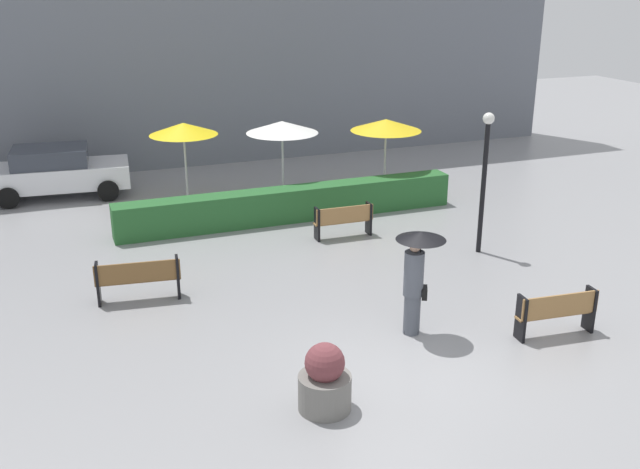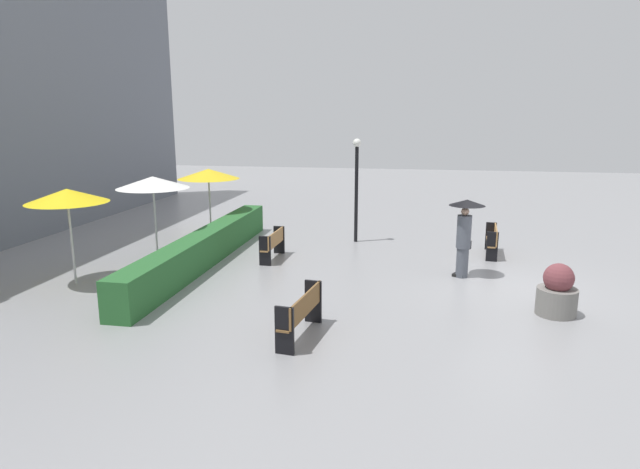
{
  "view_description": "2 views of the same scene",
  "coord_description": "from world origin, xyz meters",
  "px_view_note": "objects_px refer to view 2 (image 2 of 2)",
  "views": [
    {
      "loc": [
        -5.51,
        -10.09,
        6.6
      ],
      "look_at": [
        -0.18,
        3.79,
        1.23
      ],
      "focal_mm": 40.82,
      "sensor_mm": 36.0,
      "label": 1
    },
    {
      "loc": [
        -13.77,
        2.33,
        4.29
      ],
      "look_at": [
        1.24,
        5.07,
        0.89
      ],
      "focal_mm": 30.36,
      "sensor_mm": 36.0,
      "label": 2
    }
  ],
  "objects_px": {
    "bench_back_row": "(274,243)",
    "bench_far_left": "(302,311)",
    "lamp_post": "(357,178)",
    "bench_near_right": "(493,239)",
    "planter_pot": "(557,293)",
    "patio_umbrella_yellow": "(67,196)",
    "pedestrian_with_umbrella": "(465,228)",
    "patio_umbrella_yellow_far": "(209,174)",
    "patio_umbrella_white": "(153,182)"
  },
  "relations": [
    {
      "from": "bench_far_left",
      "to": "patio_umbrella_white",
      "type": "relative_size",
      "value": 0.72
    },
    {
      "from": "bench_far_left",
      "to": "patio_umbrella_yellow_far",
      "type": "height_order",
      "value": "patio_umbrella_yellow_far"
    },
    {
      "from": "bench_far_left",
      "to": "bench_near_right",
      "type": "relative_size",
      "value": 1.1
    },
    {
      "from": "bench_far_left",
      "to": "lamp_post",
      "type": "distance_m",
      "value": 8.5
    },
    {
      "from": "bench_back_row",
      "to": "pedestrian_with_umbrella",
      "type": "distance_m",
      "value": 5.6
    },
    {
      "from": "bench_back_row",
      "to": "bench_near_right",
      "type": "bearing_deg",
      "value": -75.72
    },
    {
      "from": "lamp_post",
      "to": "bench_back_row",
      "type": "bearing_deg",
      "value": 141.81
    },
    {
      "from": "bench_back_row",
      "to": "patio_umbrella_white",
      "type": "xyz_separation_m",
      "value": [
        -0.51,
        3.52,
        1.81
      ]
    },
    {
      "from": "patio_umbrella_yellow",
      "to": "patio_umbrella_yellow_far",
      "type": "distance_m",
      "value": 6.06
    },
    {
      "from": "bench_back_row",
      "to": "lamp_post",
      "type": "height_order",
      "value": "lamp_post"
    },
    {
      "from": "pedestrian_with_umbrella",
      "to": "patio_umbrella_yellow",
      "type": "bearing_deg",
      "value": 103.78
    },
    {
      "from": "bench_back_row",
      "to": "planter_pot",
      "type": "xyz_separation_m",
      "value": [
        -3.38,
        -7.29,
        -0.01
      ]
    },
    {
      "from": "planter_pot",
      "to": "patio_umbrella_yellow_far",
      "type": "xyz_separation_m",
      "value": [
        6.02,
        10.33,
        1.74
      ]
    },
    {
      "from": "patio_umbrella_white",
      "to": "patio_umbrella_yellow_far",
      "type": "bearing_deg",
      "value": -8.69
    },
    {
      "from": "patio_umbrella_yellow",
      "to": "patio_umbrella_yellow_far",
      "type": "relative_size",
      "value": 1.02
    },
    {
      "from": "patio_umbrella_yellow_far",
      "to": "bench_back_row",
      "type": "bearing_deg",
      "value": -131.02
    },
    {
      "from": "planter_pot",
      "to": "patio_umbrella_white",
      "type": "bearing_deg",
      "value": 75.13
    },
    {
      "from": "lamp_post",
      "to": "patio_umbrella_yellow",
      "type": "distance_m",
      "value": 8.93
    },
    {
      "from": "bench_back_row",
      "to": "patio_umbrella_yellow",
      "type": "distance_m",
      "value": 5.77
    },
    {
      "from": "bench_back_row",
      "to": "patio_umbrella_yellow_far",
      "type": "relative_size",
      "value": 0.65
    },
    {
      "from": "lamp_post",
      "to": "planter_pot",
      "type": "bearing_deg",
      "value": -140.2
    },
    {
      "from": "bench_back_row",
      "to": "patio_umbrella_yellow_far",
      "type": "height_order",
      "value": "patio_umbrella_yellow_far"
    },
    {
      "from": "lamp_post",
      "to": "patio_umbrella_yellow",
      "type": "xyz_separation_m",
      "value": [
        -6.01,
        6.6,
        0.11
      ]
    },
    {
      "from": "lamp_post",
      "to": "pedestrian_with_umbrella",
      "type": "bearing_deg",
      "value": -137.28
    },
    {
      "from": "bench_near_right",
      "to": "lamp_post",
      "type": "relative_size",
      "value": 0.47
    },
    {
      "from": "patio_umbrella_yellow_far",
      "to": "bench_near_right",
      "type": "bearing_deg",
      "value": -95.8
    },
    {
      "from": "pedestrian_with_umbrella",
      "to": "patio_umbrella_yellow",
      "type": "distance_m",
      "value": 10.24
    },
    {
      "from": "bench_back_row",
      "to": "patio_umbrella_yellow",
      "type": "relative_size",
      "value": 0.64
    },
    {
      "from": "patio_umbrella_white",
      "to": "patio_umbrella_yellow_far",
      "type": "distance_m",
      "value": 3.19
    },
    {
      "from": "planter_pot",
      "to": "lamp_post",
      "type": "bearing_deg",
      "value": 39.8
    },
    {
      "from": "bench_near_right",
      "to": "patio_umbrella_yellow",
      "type": "height_order",
      "value": "patio_umbrella_yellow"
    },
    {
      "from": "pedestrian_with_umbrella",
      "to": "patio_umbrella_yellow",
      "type": "height_order",
      "value": "patio_umbrella_yellow"
    },
    {
      "from": "bench_far_left",
      "to": "planter_pot",
      "type": "relative_size",
      "value": 1.55
    },
    {
      "from": "patio_umbrella_yellow_far",
      "to": "planter_pot",
      "type": "bearing_deg",
      "value": -120.26
    },
    {
      "from": "patio_umbrella_yellow",
      "to": "planter_pot",
      "type": "bearing_deg",
      "value": -90.62
    },
    {
      "from": "pedestrian_with_umbrella",
      "to": "bench_back_row",
      "type": "bearing_deg",
      "value": 81.44
    },
    {
      "from": "bench_near_right",
      "to": "planter_pot",
      "type": "relative_size",
      "value": 1.42
    },
    {
      "from": "pedestrian_with_umbrella",
      "to": "patio_umbrella_yellow_far",
      "type": "bearing_deg",
      "value": 67.85
    },
    {
      "from": "bench_back_row",
      "to": "patio_umbrella_white",
      "type": "distance_m",
      "value": 3.99
    },
    {
      "from": "bench_far_left",
      "to": "patio_umbrella_white",
      "type": "xyz_separation_m",
      "value": [
        5.07,
        5.6,
        1.78
      ]
    },
    {
      "from": "patio_umbrella_white",
      "to": "bench_near_right",
      "type": "bearing_deg",
      "value": -77.8
    },
    {
      "from": "patio_umbrella_yellow",
      "to": "bench_near_right",
      "type": "bearing_deg",
      "value": -65.86
    },
    {
      "from": "bench_far_left",
      "to": "patio_umbrella_yellow",
      "type": "xyz_separation_m",
      "value": [
        2.33,
        6.51,
        1.75
      ]
    },
    {
      "from": "bench_back_row",
      "to": "bench_far_left",
      "type": "bearing_deg",
      "value": -159.56
    },
    {
      "from": "patio_umbrella_yellow",
      "to": "patio_umbrella_white",
      "type": "bearing_deg",
      "value": -18.25
    },
    {
      "from": "patio_umbrella_yellow",
      "to": "patio_umbrella_white",
      "type": "relative_size",
      "value": 0.99
    },
    {
      "from": "bench_back_row",
      "to": "pedestrian_with_umbrella",
      "type": "xyz_separation_m",
      "value": [
        -0.83,
        -5.48,
        0.83
      ]
    },
    {
      "from": "lamp_post",
      "to": "patio_umbrella_yellow_far",
      "type": "xyz_separation_m",
      "value": [
        -0.12,
        5.21,
        0.06
      ]
    },
    {
      "from": "planter_pot",
      "to": "patio_umbrella_yellow",
      "type": "height_order",
      "value": "patio_umbrella_yellow"
    },
    {
      "from": "bench_near_right",
      "to": "planter_pot",
      "type": "bearing_deg",
      "value": -171.79
    }
  ]
}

